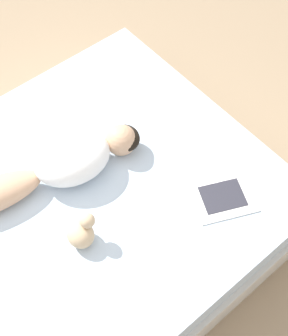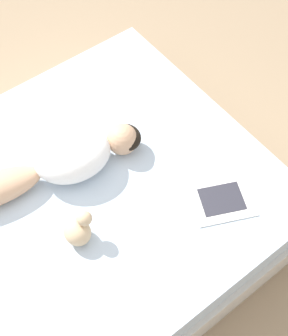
# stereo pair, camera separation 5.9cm
# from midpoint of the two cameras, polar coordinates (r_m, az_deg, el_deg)

# --- Properties ---
(ground_plane) EXTENTS (12.00, 12.00, 0.00)m
(ground_plane) POSITION_cam_midpoint_polar(r_m,az_deg,el_deg) (3.11, -7.58, -8.28)
(ground_plane) COLOR #9E8466
(bed) EXTENTS (1.90, 2.21, 0.53)m
(bed) POSITION_cam_midpoint_polar(r_m,az_deg,el_deg) (2.88, -8.16, -6.12)
(bed) COLOR beige
(bed) RESTS_ON ground_plane
(person) EXTENTS (0.48, 1.23, 0.22)m
(person) POSITION_cam_midpoint_polar(r_m,az_deg,el_deg) (2.65, -11.45, 0.12)
(person) COLOR tan
(person) RESTS_ON bed
(open_magazine) EXTENTS (0.65, 0.54, 0.01)m
(open_magazine) POSITION_cam_midpoint_polar(r_m,az_deg,el_deg) (2.70, 7.97, -1.10)
(open_magazine) COLOR white
(open_magazine) RESTS_ON bed
(plush_toy) EXTENTS (0.15, 0.16, 0.20)m
(plush_toy) POSITION_cam_midpoint_polar(r_m,az_deg,el_deg) (2.45, -8.32, -7.77)
(plush_toy) COLOR #D1B289
(plush_toy) RESTS_ON bed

